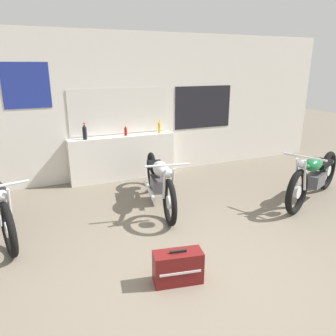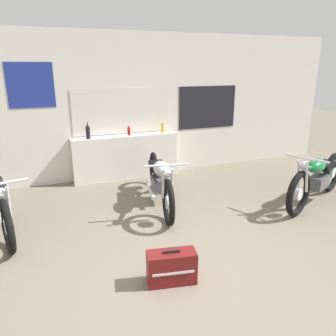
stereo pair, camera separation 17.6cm
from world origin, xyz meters
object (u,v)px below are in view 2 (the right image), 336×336
at_px(bottle_leftmost, 88,131).
at_px(motorcycle_green, 317,178).
at_px(bottle_left_center, 129,131).
at_px(bottle_center, 163,127).
at_px(motorcycle_silver, 160,180).
at_px(hard_case_darkred, 172,267).

xyz_separation_m(bottle_leftmost, motorcycle_green, (3.32, -2.30, -0.59)).
distance_m(bottle_left_center, bottle_center, 0.70).
xyz_separation_m(motorcycle_silver, hard_case_darkred, (-0.59, -1.97, -0.24)).
xyz_separation_m(bottle_left_center, hard_case_darkred, (-0.48, -3.42, -0.79)).
bearing_deg(hard_case_darkred, bottle_leftmost, 95.20).
bearing_deg(bottle_leftmost, hard_case_darkred, -84.80).
distance_m(motorcycle_green, hard_case_darkred, 3.21).
xyz_separation_m(bottle_center, motorcycle_silver, (-0.59, -1.45, -0.57)).
relative_size(bottle_center, hard_case_darkred, 0.49).
xyz_separation_m(bottle_center, hard_case_darkred, (-1.18, -3.41, -0.81)).
bearing_deg(motorcycle_green, hard_case_darkred, -160.12).
bearing_deg(bottle_leftmost, bottle_left_center, 2.42).
distance_m(bottle_leftmost, hard_case_darkred, 3.50).
height_order(bottle_left_center, motorcycle_silver, bottle_left_center).
relative_size(bottle_center, motorcycle_silver, 0.12).
distance_m(bottle_center, motorcycle_green, 3.01).
xyz_separation_m(motorcycle_green, motorcycle_silver, (-2.42, 0.88, -0.00)).
xyz_separation_m(bottle_left_center, motorcycle_green, (2.53, -2.33, -0.54)).
bearing_deg(bottle_left_center, bottle_leftmost, -177.58).
relative_size(bottle_leftmost, hard_case_darkred, 0.58).
relative_size(bottle_center, motorcycle_green, 0.13).
bearing_deg(motorcycle_silver, hard_case_darkred, -106.67).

